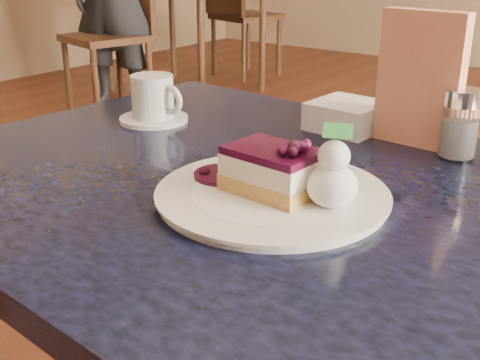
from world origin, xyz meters
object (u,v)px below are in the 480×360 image
Objects in this scene: dessert_plate at (272,195)px; coffee_set at (154,101)px; main_table at (292,239)px; cheesecake_slice at (273,170)px; bg_table_far_left at (187,81)px.

coffee_set reaches higher than dessert_plate.
main_table is 0.43m from coffee_set.
main_table is 4.14× the size of dessert_plate.
dessert_plate reaches higher than main_table.
cheesecake_slice reaches higher than main_table.
dessert_plate is at bearing -24.15° from coffee_set.
main_table is at bearing 86.29° from dessert_plate.
bg_table_far_left is at bearing 137.62° from cheesecake_slice.
bg_table_far_left is (-2.26, 2.58, -0.71)m from coffee_set.
coffee_set reaches higher than main_table.
coffee_set is at bearing 155.85° from dessert_plate.
bg_table_far_left reaches higher than dessert_plate.
dessert_plate is at bearing 93.71° from cheesecake_slice.
cheesecake_slice is 0.90× the size of coffee_set.
cheesecake_slice is (0.00, -0.00, 0.04)m from dessert_plate.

